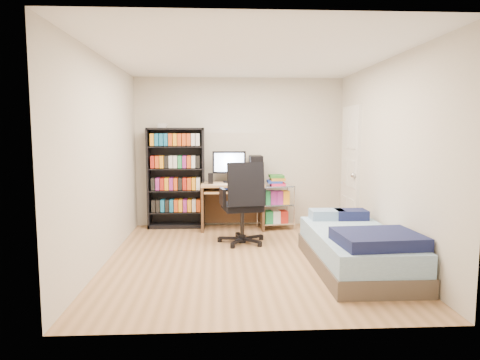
{
  "coord_description": "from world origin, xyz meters",
  "views": [
    {
      "loc": [
        -0.37,
        -5.27,
        1.6
      ],
      "look_at": [
        -0.07,
        0.4,
        0.96
      ],
      "focal_mm": 32.0,
      "sensor_mm": 36.0,
      "label": 1
    }
  ],
  "objects": [
    {
      "name": "wire_cart",
      "position": [
        0.59,
        1.65,
        0.58
      ],
      "size": [
        0.61,
        0.47,
        0.89
      ],
      "rotation": [
        0.0,
        0.0,
        0.15
      ],
      "color": "silver",
      "rests_on": "room"
    },
    {
      "name": "door",
      "position": [
        1.72,
        1.35,
        1.0
      ],
      "size": [
        0.12,
        0.8,
        2.0
      ],
      "color": "silver",
      "rests_on": "room"
    },
    {
      "name": "bed",
      "position": [
        1.24,
        -0.5,
        0.25
      ],
      "size": [
        0.98,
        1.96,
        0.56
      ],
      "color": "#51463C",
      "rests_on": "room"
    },
    {
      "name": "room",
      "position": [
        0.0,
        0.0,
        1.25
      ],
      "size": [
        3.58,
        4.08,
        2.58
      ],
      "color": "tan",
      "rests_on": "ground"
    },
    {
      "name": "office_chair",
      "position": [
        -0.01,
        0.72,
        0.38
      ],
      "size": [
        0.81,
        0.81,
        1.18
      ],
      "rotation": [
        0.0,
        0.0,
        0.16
      ],
      "color": "black",
      "rests_on": "room"
    },
    {
      "name": "media_shelf",
      "position": [
        -1.06,
        1.84,
        0.86
      ],
      "size": [
        0.94,
        0.31,
        1.73
      ],
      "color": "black",
      "rests_on": "room"
    },
    {
      "name": "computer_desk",
      "position": [
        -0.03,
        1.71,
        0.69
      ],
      "size": [
        1.02,
        0.59,
        1.28
      ],
      "color": "tan",
      "rests_on": "room"
    }
  ]
}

